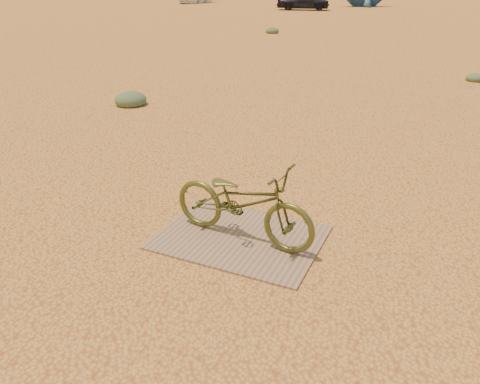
% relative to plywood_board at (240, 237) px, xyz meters
% --- Properties ---
extents(ground, '(120.00, 120.00, 0.00)m').
position_rel_plywood_board_xyz_m(ground, '(-0.51, 0.36, -0.01)').
color(ground, tan).
rests_on(ground, ground).
extents(plywood_board, '(1.63, 1.23, 0.02)m').
position_rel_plywood_board_xyz_m(plywood_board, '(0.00, 0.00, 0.00)').
color(plywood_board, '#886E5A').
rests_on(plywood_board, ground).
extents(bicycle, '(1.60, 0.69, 0.82)m').
position_rel_plywood_board_xyz_m(bicycle, '(0.04, -0.02, 0.42)').
color(bicycle, '#4C5123').
rests_on(bicycle, plywood_board).
extents(car, '(4.25, 2.41, 1.36)m').
position_rel_plywood_board_xyz_m(car, '(-10.09, 33.60, 0.67)').
color(car, black).
rests_on(car, ground).
extents(kale_a, '(0.66, 0.66, 0.36)m').
position_rel_plywood_board_xyz_m(kale_a, '(-4.36, 4.02, -0.01)').
color(kale_a, '#576D48').
rests_on(kale_a, ground).
extents(kale_b, '(0.47, 0.47, 0.26)m').
position_rel_plywood_board_xyz_m(kale_b, '(2.18, 9.70, -0.01)').
color(kale_b, '#576D48').
rests_on(kale_b, ground).
extents(kale_c, '(0.62, 0.62, 0.34)m').
position_rel_plywood_board_xyz_m(kale_c, '(-6.49, 17.69, -0.01)').
color(kale_c, '#576D48').
rests_on(kale_c, ground).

